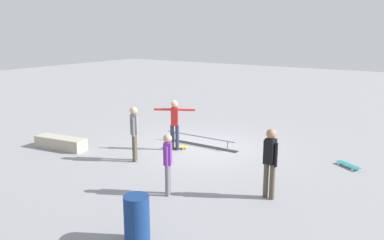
% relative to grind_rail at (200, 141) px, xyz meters
% --- Properties ---
extents(ground_plane, '(60.00, 60.00, 0.00)m').
position_rel_grind_rail_xyz_m(ground_plane, '(-0.03, 0.23, -0.15)').
color(ground_plane, gray).
extents(grind_rail, '(2.90, 0.25, 0.34)m').
position_rel_grind_rail_xyz_m(grind_rail, '(0.00, 0.00, 0.00)').
color(grind_rail, black).
rests_on(grind_rail, ground_plane).
extents(skate_ledge, '(1.91, 0.81, 0.40)m').
position_rel_grind_rail_xyz_m(skate_ledge, '(3.71, 2.94, 0.05)').
color(skate_ledge, '#B2A893').
rests_on(skate_ledge, ground_plane).
extents(skater_main, '(1.22, 0.73, 1.68)m').
position_rel_grind_rail_xyz_m(skater_main, '(0.41, 0.92, 0.83)').
color(skater_main, '#2D3351').
rests_on(skater_main, ground_plane).
extents(skateboard_main, '(0.82, 0.48, 0.09)m').
position_rel_grind_rail_xyz_m(skateboard_main, '(0.46, 0.79, -0.07)').
color(skateboard_main, yellow).
rests_on(skateboard_main, ground_plane).
extents(bystander_purple_shirt, '(0.25, 0.34, 1.53)m').
position_rel_grind_rail_xyz_m(bystander_purple_shirt, '(-1.63, 3.99, 0.72)').
color(bystander_purple_shirt, slate).
rests_on(bystander_purple_shirt, ground_plane).
extents(bystander_black_shirt, '(0.39, 0.23, 1.71)m').
position_rel_grind_rail_xyz_m(bystander_black_shirt, '(-3.75, 2.82, 0.82)').
color(bystander_black_shirt, brown).
rests_on(bystander_black_shirt, ground_plane).
extents(bystander_grey_shirt, '(0.28, 0.36, 1.69)m').
position_rel_grind_rail_xyz_m(bystander_grey_shirt, '(0.76, 2.51, 0.81)').
color(bystander_grey_shirt, brown).
rests_on(bystander_grey_shirt, ground_plane).
extents(loose_skateboard_teal, '(0.78, 0.60, 0.09)m').
position_rel_grind_rail_xyz_m(loose_skateboard_teal, '(-4.84, -0.51, -0.07)').
color(loose_skateboard_teal, teal).
rests_on(loose_skateboard_teal, ground_plane).
extents(trash_bin, '(0.49, 0.49, 0.94)m').
position_rel_grind_rail_xyz_m(trash_bin, '(-2.48, 6.10, 0.32)').
color(trash_bin, navy).
rests_on(trash_bin, ground_plane).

